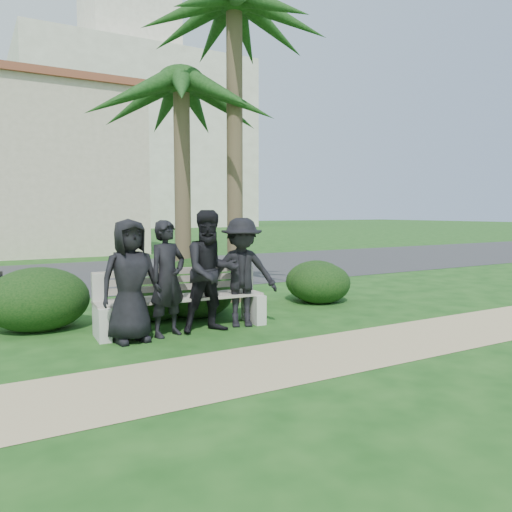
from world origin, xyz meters
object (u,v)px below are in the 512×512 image
object	(u,v)px
man_d	(242,272)
park_bench	(182,303)
man_a	(130,281)
palm_right	(234,5)
man_c	(211,271)
palm_left	(181,83)
man_b	(168,278)

from	to	relation	value
man_d	park_bench	bearing A→B (deg)	-176.65
man_a	palm_right	bearing A→B (deg)	32.02
palm_right	man_d	bearing A→B (deg)	-114.72
park_bench	man_d	size ratio (longest dim) A/B	1.53
man_c	man_d	world-z (taller)	man_c
man_c	man_a	bearing A→B (deg)	-178.60
park_bench	palm_right	world-z (taller)	palm_right
man_a	park_bench	bearing A→B (deg)	15.35
man_c	man_d	distance (m)	0.59
park_bench	man_c	distance (m)	0.72
park_bench	palm_right	distance (m)	6.01
palm_left	palm_right	distance (m)	1.86
man_c	palm_left	distance (m)	4.20
man_a	man_d	world-z (taller)	same
man_d	man_a	bearing A→B (deg)	-158.22
man_b	palm_right	bearing A→B (deg)	23.46
man_a	man_b	xyz separation A→B (m)	(0.57, 0.06, -0.01)
man_b	palm_left	xyz separation A→B (m)	(1.18, 2.34, 3.46)
man_c	palm_left	xyz separation A→B (m)	(0.51, 2.42, 3.39)
palm_right	man_c	bearing A→B (deg)	-125.65
man_d	palm_left	distance (m)	4.17
man_a	man_c	bearing A→B (deg)	-6.42
man_c	palm_right	bearing A→B (deg)	57.13
man_a	palm_right	world-z (taller)	palm_right
man_d	man_b	bearing A→B (deg)	-159.99
man_a	man_c	world-z (taller)	man_c
man_a	man_b	distance (m)	0.57
park_bench	palm_left	size ratio (longest dim) A/B	0.50
man_c	palm_right	size ratio (longest dim) A/B	0.27
man_b	palm_right	size ratio (longest dim) A/B	0.25
man_b	man_c	world-z (taller)	man_c
palm_left	man_d	bearing A→B (deg)	-88.32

